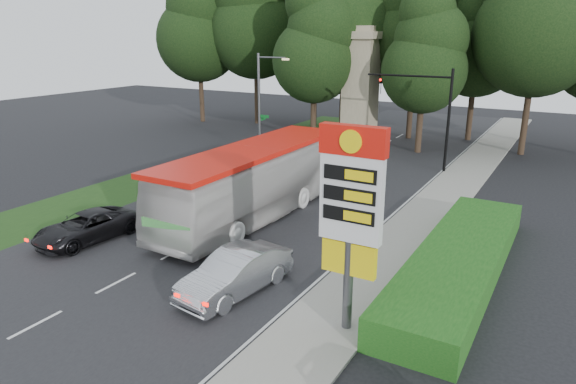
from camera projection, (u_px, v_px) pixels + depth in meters
The scene contains 21 objects.
ground at pixel (106, 289), 19.79m from camera, with size 120.00×120.00×0.00m, color black.
road_surface at pixel (270, 203), 29.72m from camera, with size 14.00×80.00×0.02m, color black.
sidewalk_right at pixel (414, 229), 25.65m from camera, with size 3.00×80.00×0.12m, color gray.
grass_verge_left at pixel (206, 162), 39.22m from camera, with size 5.00×50.00×0.02m, color #193814.
hedge at pixel (459, 261), 20.75m from camera, with size 3.00×14.00×1.20m, color #154B14.
gas_station_pylon at pixel (351, 203), 15.74m from camera, with size 2.10×0.45×6.85m.
traffic_signal_mast at pixel (430, 105), 35.56m from camera, with size 6.10×0.35×7.20m.
streetlight_signs at pixel (261, 100), 40.03m from camera, with size 2.75×0.98×8.00m.
monument at pixel (360, 86), 44.06m from camera, with size 3.00×3.00×10.05m.
tree_far_west at pixel (198, 21), 54.45m from camera, with size 8.96×8.96×17.60m.
tree_west_mid at pixel (255, 11), 52.94m from camera, with size 9.80×9.80×19.25m.
tree_west_near at pixel (316, 27), 52.22m from camera, with size 8.40×8.40×16.50m.
tree_center_left at pixel (345, 3), 45.93m from camera, with size 10.08×10.08×19.80m.
tree_center_right at pixel (417, 15), 45.02m from camera, with size 9.24×9.24×18.15m.
tree_east_near at pixel (479, 30), 44.68m from camera, with size 8.12×8.12×15.95m.
tree_east_mid at pixel (541, 7), 38.49m from camera, with size 9.52×9.52×18.70m.
tree_monument_left at pixel (314, 43), 44.09m from camera, with size 7.28×7.28×14.30m.
tree_monument_right at pixel (425, 52), 40.17m from camera, with size 6.72×6.72×13.20m.
transit_bus at pixel (254, 183), 26.96m from camera, with size 3.19×13.65×3.80m, color silver.
sedan_silver at pixel (236, 273), 19.27m from camera, with size 1.74×4.99×1.64m, color #ABACB3.
suv_charcoal at pixel (86, 227), 24.20m from camera, with size 2.28×4.94×1.37m, color black.
Camera 1 is at (14.99, -11.91, 9.42)m, focal length 32.00 mm.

